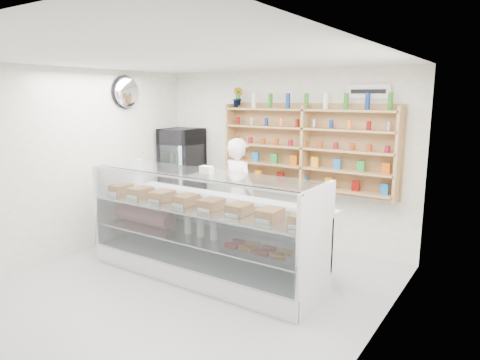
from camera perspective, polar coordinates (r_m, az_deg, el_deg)
The scene contains 8 objects.
room at distance 5.07m, azimuth -8.06°, elevation -0.18°, with size 5.00×5.00×5.00m.
display_counter at distance 5.82m, azimuth -4.76°, elevation -9.02°, with size 3.26×0.98×1.42m.
shop_worker at distance 6.75m, azimuth -0.16°, elevation -1.80°, with size 0.64×0.42×1.75m, color white.
drinks_cooler at distance 7.93m, azimuth -7.69°, elevation 0.29°, with size 0.69×0.67×1.81m.
wall_shelving at distance 6.71m, azimuth 8.64°, elevation 4.23°, with size 2.84×0.28×1.33m.
potted_plant at distance 7.28m, azimuth -0.27°, elevation 10.94°, with size 0.18×0.15×0.33m, color #1E6626.
security_mirror at distance 7.36m, azimuth -14.83°, elevation 11.26°, with size 0.15×0.50×0.50m, color silver.
wall_sign at distance 6.46m, azimuth 16.75°, elevation 11.24°, with size 0.62×0.03×0.20m, color white.
Camera 1 is at (3.33, -3.70, 2.38)m, focal length 32.00 mm.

